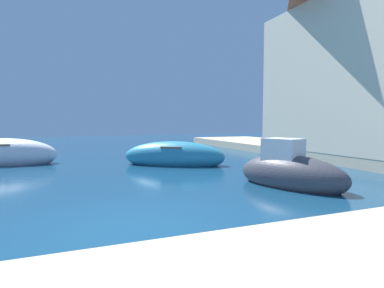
{
  "coord_description": "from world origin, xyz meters",
  "views": [
    {
      "loc": [
        -1.05,
        -5.67,
        1.97
      ],
      "look_at": [
        4.8,
        9.22,
        0.83
      ],
      "focal_mm": 28.74,
      "sensor_mm": 36.0,
      "label": 1
    }
  ],
  "objects": [
    {
      "name": "moored_boat_4",
      "position": [
        -4.0,
        10.79,
        0.44
      ],
      "size": [
        4.83,
        2.48,
        1.58
      ],
      "rotation": [
        0.0,
        0.0,
        2.98
      ],
      "color": "white",
      "rests_on": "ground"
    },
    {
      "name": "moored_boat_3",
      "position": [
        5.15,
        1.9,
        0.42
      ],
      "size": [
        2.56,
        3.79,
        1.75
      ],
      "rotation": [
        0.0,
        0.0,
        5.08
      ],
      "color": "#3F3F47",
      "rests_on": "ground"
    },
    {
      "name": "moored_boat_5",
      "position": [
        3.34,
        7.78,
        0.39
      ],
      "size": [
        4.83,
        3.83,
        1.41
      ],
      "rotation": [
        0.0,
        0.0,
        2.58
      ],
      "color": "teal",
      "rests_on": "ground"
    },
    {
      "name": "ground",
      "position": [
        0.0,
        0.0,
        0.0
      ],
      "size": [
        80.0,
        80.0,
        0.0
      ],
      "primitive_type": "plane",
      "color": "navy"
    },
    {
      "name": "quay_promenade",
      "position": [
        4.32,
        -0.37,
        0.25
      ],
      "size": [
        44.0,
        32.0,
        0.5
      ],
      "color": "beige",
      "rests_on": "ground"
    },
    {
      "name": "waterfront_building_main",
      "position": [
        13.0,
        6.22,
        4.84
      ],
      "size": [
        6.39,
        8.95,
        8.56
      ],
      "color": "beige",
      "rests_on": "quay_promenade"
    }
  ]
}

